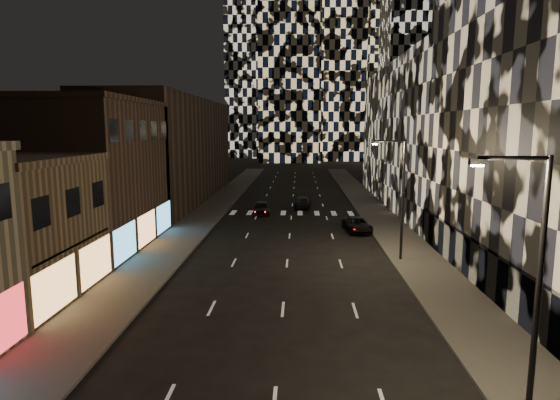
# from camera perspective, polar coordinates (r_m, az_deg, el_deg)

# --- Properties ---
(sidewalk_left) EXTENTS (4.00, 120.00, 0.15)m
(sidewalk_left) POSITION_cam_1_polar(r_m,az_deg,el_deg) (56.70, -8.73, -1.43)
(sidewalk_left) COLOR #47443F
(sidewalk_left) RESTS_ON ground
(sidewalk_right) EXTENTS (4.00, 120.00, 0.15)m
(sidewalk_right) POSITION_cam_1_polar(r_m,az_deg,el_deg) (56.40, 11.64, -1.56)
(sidewalk_right) COLOR #47443F
(sidewalk_right) RESTS_ON ground
(curb_left) EXTENTS (0.20, 120.00, 0.15)m
(curb_left) POSITION_cam_1_polar(r_m,az_deg,el_deg) (56.34, -6.63, -1.45)
(curb_left) COLOR #4C4C47
(curb_left) RESTS_ON ground
(curb_right) EXTENTS (0.20, 120.00, 0.15)m
(curb_right) POSITION_cam_1_polar(r_m,az_deg,el_deg) (56.10, 9.52, -1.56)
(curb_right) COLOR #4C4C47
(curb_right) RESTS_ON ground
(retail_brown) EXTENTS (10.00, 15.00, 12.00)m
(retail_brown) POSITION_cam_1_polar(r_m,az_deg,el_deg) (42.42, -22.59, 2.69)
(retail_brown) COLOR #473328
(retail_brown) RESTS_ON ground
(retail_filler_left) EXTENTS (10.00, 40.00, 14.00)m
(retail_filler_left) POSITION_cam_1_polar(r_m,az_deg,el_deg) (67.25, -13.13, 5.96)
(retail_filler_left) COLOR #473328
(retail_filler_left) RESTS_ON ground
(midrise_base) EXTENTS (0.60, 25.00, 3.00)m
(midrise_base) POSITION_cam_1_polar(r_m,az_deg,el_deg) (32.55, 23.02, -7.05)
(midrise_base) COLOR #383838
(midrise_base) RESTS_ON ground
(midrise_filler_right) EXTENTS (16.00, 40.00, 18.00)m
(midrise_filler_right) POSITION_cam_1_polar(r_m,az_deg,el_deg) (64.68, 19.73, 7.36)
(midrise_filler_right) COLOR #232326
(midrise_filler_right) RESTS_ON ground
(tower_center_low) EXTENTS (18.00, 18.00, 95.00)m
(tower_center_low) POSITION_cam_1_polar(r_m,az_deg,el_deg) (149.59, 1.28, 23.24)
(tower_center_low) COLOR black
(tower_center_low) RESTS_ON ground
(streetlight_near) EXTENTS (2.55, 0.25, 9.00)m
(streetlight_near) POSITION_cam_1_polar(r_m,az_deg,el_deg) (17.19, 28.39, -7.88)
(streetlight_near) COLOR black
(streetlight_near) RESTS_ON sidewalk_right
(streetlight_far) EXTENTS (2.55, 0.25, 9.00)m
(streetlight_far) POSITION_cam_1_polar(r_m,az_deg,el_deg) (35.87, 14.40, 1.07)
(streetlight_far) COLOR black
(streetlight_far) RESTS_ON sidewalk_right
(car_dark_midlane) EXTENTS (2.21, 4.58, 1.51)m
(car_dark_midlane) POSITION_cam_1_polar(r_m,az_deg,el_deg) (54.83, -2.25, -0.96)
(car_dark_midlane) COLOR black
(car_dark_midlane) RESTS_ON ground
(car_dark_oncoming) EXTENTS (2.32, 5.06, 1.44)m
(car_dark_oncoming) POSITION_cam_1_polar(r_m,az_deg,el_deg) (59.30, 2.77, -0.26)
(car_dark_oncoming) COLOR black
(car_dark_oncoming) RESTS_ON ground
(car_dark_rightlane) EXTENTS (2.79, 5.12, 1.36)m
(car_dark_rightlane) POSITION_cam_1_polar(r_m,az_deg,el_deg) (46.16, 9.40, -3.00)
(car_dark_rightlane) COLOR black
(car_dark_rightlane) RESTS_ON ground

